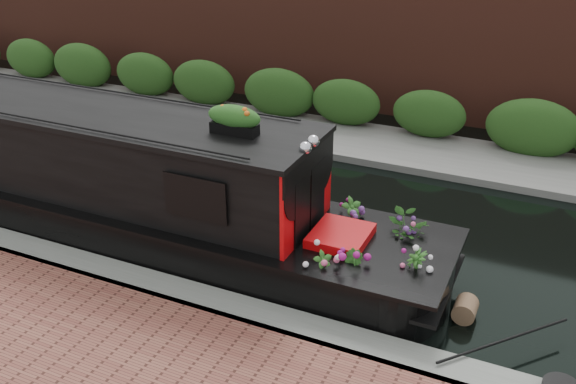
% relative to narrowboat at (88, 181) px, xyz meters
% --- Properties ---
extents(ground, '(80.00, 80.00, 0.00)m').
position_rel_narrowboat_xyz_m(ground, '(2.67, 1.83, -0.91)').
color(ground, black).
rests_on(ground, ground).
extents(near_bank_coping, '(40.00, 0.60, 0.50)m').
position_rel_narrowboat_xyz_m(near_bank_coping, '(2.67, -1.47, -0.91)').
color(near_bank_coping, gray).
rests_on(near_bank_coping, ground).
extents(far_bank_path, '(40.00, 2.40, 0.34)m').
position_rel_narrowboat_xyz_m(far_bank_path, '(2.67, 6.03, -0.91)').
color(far_bank_path, slate).
rests_on(far_bank_path, ground).
extents(far_hedge, '(40.00, 1.10, 2.80)m').
position_rel_narrowboat_xyz_m(far_hedge, '(2.67, 6.93, -0.91)').
color(far_hedge, '#204316').
rests_on(far_hedge, ground).
extents(far_brick_wall, '(40.00, 1.00, 8.00)m').
position_rel_narrowboat_xyz_m(far_brick_wall, '(2.67, 9.03, -0.91)').
color(far_brick_wall, '#51261B').
rests_on(far_brick_wall, ground).
extents(narrowboat, '(13.03, 2.34, 3.08)m').
position_rel_narrowboat_xyz_m(narrowboat, '(0.00, 0.00, 0.00)').
color(narrowboat, black).
rests_on(narrowboat, ground).
extents(rope_fender, '(0.35, 0.40, 0.35)m').
position_rel_narrowboat_xyz_m(rope_fender, '(7.06, -0.00, -0.74)').
color(rope_fender, brown).
rests_on(rope_fender, ground).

